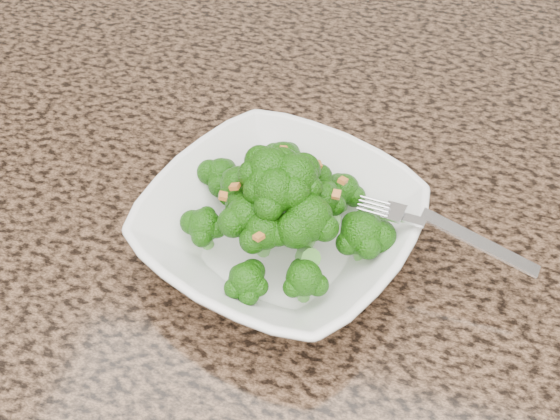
% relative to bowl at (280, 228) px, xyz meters
% --- Properties ---
extents(granite_counter, '(1.64, 1.04, 0.03)m').
position_rel_bowl_xyz_m(granite_counter, '(-0.09, -0.01, -0.04)').
color(granite_counter, brown).
rests_on(granite_counter, cabinet).
extents(bowl, '(0.28, 0.28, 0.05)m').
position_rel_bowl_xyz_m(bowl, '(0.00, 0.00, 0.00)').
color(bowl, white).
rests_on(bowl, granite_counter).
extents(broccoli_pile, '(0.20, 0.20, 0.07)m').
position_rel_bowl_xyz_m(broccoli_pile, '(0.00, 0.00, 0.06)').
color(broccoli_pile, '#1C5C0A').
rests_on(broccoli_pile, bowl).
extents(garlic_topping, '(0.12, 0.12, 0.01)m').
position_rel_bowl_xyz_m(garlic_topping, '(0.00, 0.00, 0.10)').
color(garlic_topping, '#C97731').
rests_on(garlic_topping, broccoli_pile).
extents(fork, '(0.17, 0.06, 0.01)m').
position_rel_bowl_xyz_m(fork, '(0.11, 0.01, 0.03)').
color(fork, silver).
rests_on(fork, bowl).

